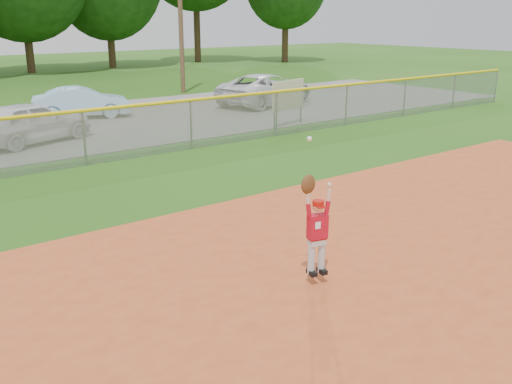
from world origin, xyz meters
TOP-DOWN VIEW (x-y plane):
  - ground at (0.00, 0.00)m, footprint 120.00×120.00m
  - parking_strip at (0.00, 16.00)m, footprint 44.00×10.00m
  - car_white_a at (-0.33, 13.73)m, footprint 4.24×2.82m
  - car_blue at (2.72, 17.38)m, footprint 3.91×2.40m
  - car_white_b at (10.76, 15.79)m, footprint 5.42×3.47m
  - sponsor_sign at (8.13, 11.13)m, footprint 1.84×0.53m
  - outfield_fence at (0.00, 10.00)m, footprint 40.06×0.10m
  - ballplayer at (0.04, 0.92)m, footprint 0.52×0.28m

SIDE VIEW (x-z plane):
  - ground at x=0.00m, z-range 0.00..0.00m
  - parking_strip at x=0.00m, z-range 0.00..0.03m
  - car_blue at x=2.72m, z-range 0.03..1.25m
  - car_white_a at x=-0.33m, z-range 0.03..1.37m
  - car_white_b at x=10.76m, z-range 0.03..1.42m
  - outfield_fence at x=0.00m, z-range 0.11..1.66m
  - ballplayer at x=0.04m, z-range -0.09..2.02m
  - sponsor_sign at x=8.13m, z-range 0.27..1.95m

